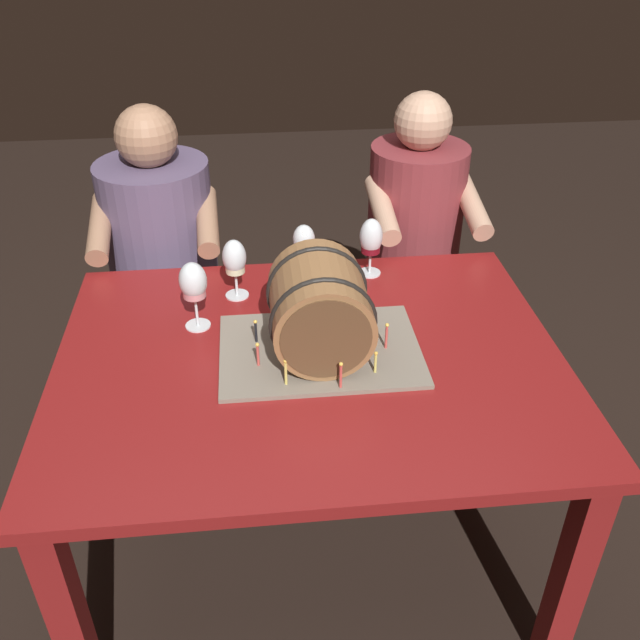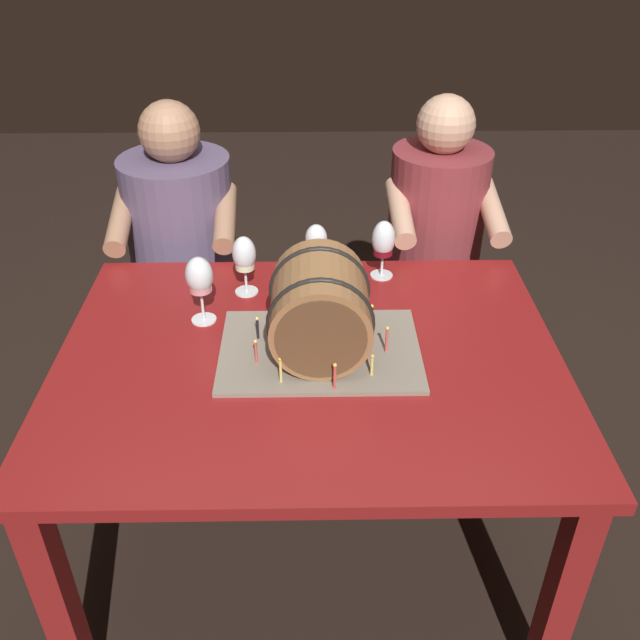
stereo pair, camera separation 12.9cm
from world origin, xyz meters
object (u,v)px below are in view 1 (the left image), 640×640
Objects in this scene: dining_table at (310,387)px; wine_glass_white at (235,260)px; wine_glass_empty at (304,241)px; wine_glass_rose at (193,284)px; person_seated_right at (411,265)px; person_seated_left at (166,274)px; barrel_cake at (320,313)px; wine_glass_red at (371,239)px.

dining_table is 7.20× the size of wine_glass_white.
wine_glass_empty is 0.90× the size of wine_glass_white.
person_seated_right reaches higher than wine_glass_rose.
wine_glass_empty is at bearing -35.89° from person_seated_left.
barrel_cake is 0.95m from person_seated_left.
person_seated_left is 0.90m from person_seated_right.
person_seated_right reaches higher than wine_glass_white.
wine_glass_red is 1.13× the size of wine_glass_empty.
wine_glass_red reaches higher than dining_table.
person_seated_right reaches higher than person_seated_left.
wine_glass_rose is 0.17× the size of person_seated_left.
person_seated_left is at bearing 122.12° from barrel_cake.
wine_glass_white is 0.60m from person_seated_left.
person_seated_left is (-0.16, 0.61, -0.31)m from wine_glass_rose.
wine_glass_red is 0.94× the size of wine_glass_rose.
wine_glass_rose is (-0.11, -0.15, 0.02)m from wine_glass_white.
wine_glass_empty is at bearing 28.79° from wine_glass_white.
wine_glass_rose is (-0.32, -0.26, 0.02)m from wine_glass_empty.
barrel_cake is at bearing -55.10° from wine_glass_white.
wine_glass_white is at bearing 119.94° from dining_table.
person_seated_left is at bearing 144.11° from wine_glass_empty.
wine_glass_white is (-0.21, 0.31, -0.00)m from barrel_cake.
barrel_cake is at bearing 28.41° from dining_table.
barrel_cake is at bearing -116.34° from wine_glass_red.
barrel_cake is 0.44m from wine_glass_red.
dining_table is at bearing -93.09° from wine_glass_empty.
wine_glass_rose is at bearing -140.16° from wine_glass_empty.
barrel_cake is 2.82× the size of wine_glass_red.
barrel_cake is 0.37m from wine_glass_white.
wine_glass_rose reaches higher than wine_glass_red.
barrel_cake reaches higher than wine_glass_white.
wine_glass_rose is at bearing 149.65° from dining_table.
wine_glass_empty is 0.14× the size of person_seated_left.
wine_glass_rose is (-0.32, 0.16, 0.01)m from barrel_cake.
dining_table is at bearing -30.35° from wine_glass_rose.
wine_glass_red is (0.22, 0.41, 0.22)m from dining_table.
wine_glass_red is at bearing -28.51° from person_seated_left.
person_seated_left is at bearing 104.60° from wine_glass_rose.
barrel_cake is at bearing -118.99° from person_seated_right.
person_seated_left is (-0.48, 0.76, -0.29)m from barrel_cake.
wine_glass_empty is at bearing 173.32° from wine_glass_red.
barrel_cake is 0.44× the size of person_seated_right.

